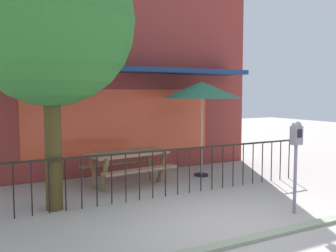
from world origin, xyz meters
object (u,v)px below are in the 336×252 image
(parking_meter_near, at_px, (296,142))
(patio_umbrella, at_px, (202,90))
(street_tree, at_px, (50,22))
(picnic_table_left, at_px, (128,159))

(parking_meter_near, bearing_deg, patio_umbrella, 85.42)
(parking_meter_near, distance_m, street_tree, 4.76)
(parking_meter_near, height_order, street_tree, street_tree)
(patio_umbrella, height_order, street_tree, street_tree)
(picnic_table_left, xyz_separation_m, parking_meter_near, (1.75, -3.32, 0.64))
(picnic_table_left, relative_size, parking_meter_near, 1.20)
(street_tree, bearing_deg, picnic_table_left, 29.56)
(patio_umbrella, relative_size, street_tree, 0.49)
(street_tree, bearing_deg, parking_meter_near, -31.58)
(patio_umbrella, xyz_separation_m, parking_meter_near, (-0.27, -3.33, -0.92))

